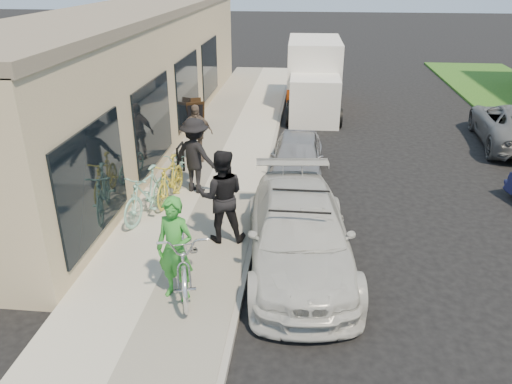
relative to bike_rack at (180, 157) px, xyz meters
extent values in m
plane|color=black|center=(2.79, -3.93, -0.68)|extent=(120.00, 120.00, 0.00)
cube|color=#B2AFA0|center=(0.79, -0.93, -0.61)|extent=(3.00, 34.00, 0.15)
cube|color=gray|center=(2.34, -0.93, -0.62)|extent=(0.12, 34.00, 0.13)
cube|color=#CDB68E|center=(-2.46, 4.07, 1.32)|extent=(3.50, 20.00, 4.00)
cube|color=#776B5A|center=(-2.46, 4.07, 3.42)|extent=(3.60, 20.00, 0.25)
cube|color=black|center=(-0.69, -3.93, 0.92)|extent=(0.06, 3.00, 2.20)
cube|color=black|center=(-0.69, 0.07, 0.92)|extent=(0.06, 3.00, 2.20)
cube|color=black|center=(-0.69, 4.07, 0.92)|extent=(0.06, 3.00, 2.20)
cube|color=black|center=(-0.69, 8.07, 0.92)|extent=(0.06, 3.00, 2.20)
cylinder|color=black|center=(0.00, -0.28, -0.11)|extent=(0.06, 0.06, 0.85)
cylinder|color=black|center=(0.00, 0.28, -0.11)|extent=(0.06, 0.06, 0.85)
cylinder|color=black|center=(0.00, 0.00, 0.32)|extent=(0.07, 0.57, 0.06)
cube|color=black|center=(-0.44, 3.85, 0.01)|extent=(0.71, 0.51, 1.08)
cube|color=black|center=(-0.60, 4.22, 0.01)|extent=(0.71, 0.51, 1.08)
cube|color=black|center=(-0.43, 3.82, 0.07)|extent=(0.55, 0.38, 0.78)
imported|color=beige|center=(3.33, -3.98, 0.02)|extent=(2.47, 5.03, 1.41)
cylinder|color=black|center=(3.33, -4.51, 0.74)|extent=(1.12, 0.04, 0.04)
cylinder|color=black|center=(3.33, -3.57, 0.74)|extent=(1.12, 0.04, 0.04)
imported|color=#98999D|center=(3.16, 0.56, -0.08)|extent=(1.46, 3.54, 1.20)
cube|color=silver|center=(3.62, 5.88, 0.18)|extent=(1.84, 1.84, 1.72)
cube|color=black|center=(3.62, 5.88, 0.54)|extent=(1.67, 0.09, 0.81)
cube|color=silver|center=(3.57, 8.59, 0.72)|extent=(2.15, 3.84, 2.62)
cube|color=#DC480C|center=(3.57, 8.59, 0.13)|extent=(2.17, 3.86, 0.50)
cylinder|color=black|center=(2.73, 5.41, -0.32)|extent=(0.24, 0.73, 0.72)
cylinder|color=black|center=(4.54, 5.44, -0.32)|extent=(0.24, 0.73, 0.72)
cylinder|color=black|center=(2.71, 6.40, -0.32)|extent=(0.24, 0.73, 0.72)
cylinder|color=black|center=(4.52, 6.44, -0.32)|extent=(0.24, 0.73, 0.72)
cylinder|color=black|center=(2.64, 9.84, -0.32)|extent=(0.24, 0.73, 0.72)
cylinder|color=black|center=(4.45, 9.88, -0.32)|extent=(0.24, 0.73, 0.72)
imported|color=silver|center=(1.31, -5.04, 0.10)|extent=(1.47, 2.56, 1.27)
imported|color=#308C2E|center=(1.28, -5.44, 0.41)|extent=(0.79, 0.63, 1.88)
imported|color=black|center=(1.72, -3.37, 0.46)|extent=(1.05, 0.87, 1.98)
imported|color=#7FBEA9|center=(-0.15, -2.53, 0.04)|extent=(0.99, 1.98, 1.14)
imported|color=#7FBEA9|center=(-0.02, -0.28, -0.13)|extent=(0.68, 1.59, 0.81)
imported|color=gold|center=(0.15, -1.63, 0.01)|extent=(0.65, 1.84, 1.09)
imported|color=black|center=(0.66, -0.99, 0.42)|extent=(1.42, 1.16, 1.91)
imported|color=brown|center=(0.18, 1.16, 0.31)|extent=(1.07, 0.67, 1.69)
camera|label=1|loc=(3.38, -12.46, 4.74)|focal=35.00mm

